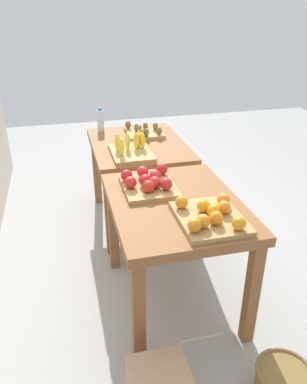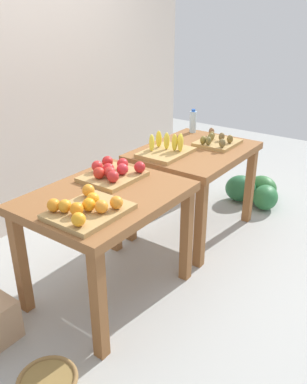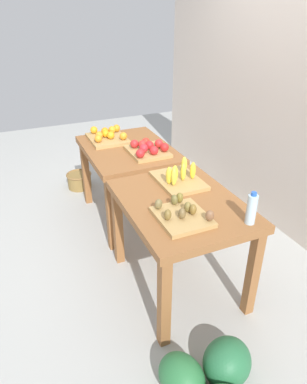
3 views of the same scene
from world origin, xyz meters
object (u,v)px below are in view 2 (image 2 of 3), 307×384
(display_table_left, at_px, (106,209))
(watermelon_pile, at_px, (255,191))
(apple_bin, at_px, (113,172))
(banana_crate, at_px, (167,149))
(display_table_right, at_px, (194,161))
(kiwi_bin, at_px, (217,141))
(water_bottle, at_px, (193,122))
(orange_bin, at_px, (87,208))

(display_table_left, distance_m, watermelon_pile, 2.09)
(apple_bin, relative_size, banana_crate, 0.91)
(display_table_left, relative_size, banana_crate, 2.36)
(display_table_right, height_order, apple_bin, apple_bin)
(display_table_left, xyz_separation_m, display_table_right, (1.12, 0.00, 0.00))
(banana_crate, xyz_separation_m, watermelon_pile, (1.15, -0.35, -0.69))
(kiwi_bin, bearing_deg, watermelon_pile, -11.07)
(display_table_left, distance_m, kiwi_bin, 1.33)
(banana_crate, height_order, water_bottle, water_bottle)
(display_table_left, xyz_separation_m, orange_bin, (-0.28, -0.12, 0.16))
(apple_bin, xyz_separation_m, water_bottle, (1.33, 0.15, 0.06))
(display_table_right, relative_size, orange_bin, 2.36)
(apple_bin, xyz_separation_m, kiwi_bin, (1.10, -0.22, -0.01))
(orange_bin, height_order, banana_crate, banana_crate)
(orange_bin, xyz_separation_m, watermelon_pile, (2.29, -0.12, -0.69))
(display_table_right, bearing_deg, display_table_left, 180.00)
(apple_bin, relative_size, water_bottle, 1.80)
(display_table_right, relative_size, apple_bin, 2.60)
(orange_bin, relative_size, apple_bin, 1.10)
(display_table_left, xyz_separation_m, watermelon_pile, (2.01, -0.23, -0.54))
(water_bottle, bearing_deg, kiwi_bin, -120.63)
(water_bottle, bearing_deg, watermelon_pile, -47.36)
(apple_bin, distance_m, banana_crate, 0.65)
(banana_crate, relative_size, water_bottle, 1.98)
(display_table_left, height_order, water_bottle, water_bottle)
(display_table_right, bearing_deg, banana_crate, 156.63)
(display_table_right, height_order, kiwi_bin, kiwi_bin)
(display_table_left, xyz_separation_m, water_bottle, (1.54, 0.27, 0.22))
(apple_bin, xyz_separation_m, watermelon_pile, (1.79, -0.36, -0.70))
(display_table_right, relative_size, banana_crate, 2.36)
(display_table_right, relative_size, water_bottle, 4.68)
(display_table_right, distance_m, watermelon_pile, 1.06)
(display_table_right, height_order, orange_bin, orange_bin)
(display_table_left, bearing_deg, apple_bin, 29.29)
(display_table_right, relative_size, watermelon_pile, 1.61)
(display_table_left, relative_size, water_bottle, 4.68)
(display_table_right, bearing_deg, water_bottle, 32.85)
(display_table_right, distance_m, apple_bin, 0.93)
(orange_bin, relative_size, water_bottle, 1.98)
(display_table_right, xyz_separation_m, apple_bin, (-0.90, 0.12, 0.16))
(kiwi_bin, distance_m, watermelon_pile, 0.98)
(banana_crate, bearing_deg, watermelon_pile, -16.80)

